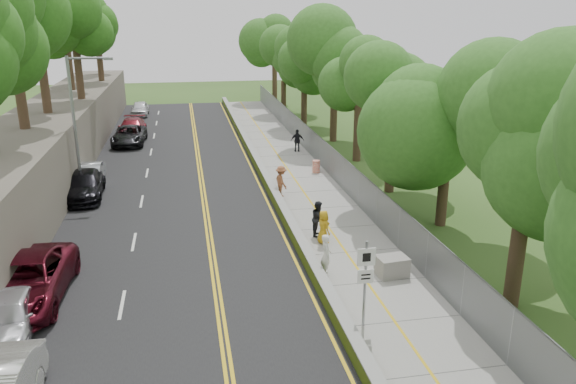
% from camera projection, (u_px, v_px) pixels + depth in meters
% --- Properties ---
extents(ground, '(140.00, 140.00, 0.00)m').
position_uv_depth(ground, '(313.00, 289.00, 21.83)').
color(ground, '#33511E').
rests_on(ground, ground).
extents(road, '(11.20, 66.00, 0.04)m').
position_uv_depth(road, '(174.00, 185.00, 34.91)').
color(road, black).
rests_on(road, ground).
extents(sidewalk, '(4.20, 66.00, 0.05)m').
position_uv_depth(sidewalk, '(299.00, 178.00, 36.31)').
color(sidewalk, gray).
rests_on(sidewalk, ground).
extents(jersey_barrier, '(0.42, 66.00, 0.60)m').
position_uv_depth(jersey_barrier, '(264.00, 176.00, 35.82)').
color(jersey_barrier, '#84C214').
rests_on(jersey_barrier, ground).
extents(rock_embankment, '(5.00, 66.00, 4.00)m').
position_uv_depth(rock_embankment, '(32.00, 160.00, 32.88)').
color(rock_embankment, '#595147').
rests_on(rock_embankment, ground).
extents(chainlink_fence, '(0.04, 66.00, 2.00)m').
position_uv_depth(chainlink_fence, '(331.00, 162.00, 36.38)').
color(chainlink_fence, slate).
rests_on(chainlink_fence, ground).
extents(trees_embankment, '(6.40, 66.00, 13.00)m').
position_uv_depth(trees_embankment, '(20.00, 8.00, 30.38)').
color(trees_embankment, '#30731C').
rests_on(trees_embankment, rock_embankment).
extents(trees_fenceside, '(7.00, 66.00, 14.00)m').
position_uv_depth(trees_fenceside, '(370.00, 67.00, 34.96)').
color(trees_fenceside, '#3B7827').
rests_on(trees_fenceside, ground).
extents(streetlight, '(2.52, 0.22, 8.00)m').
position_uv_depth(streetlight, '(78.00, 117.00, 31.68)').
color(streetlight, gray).
rests_on(streetlight, ground).
extents(signpost, '(0.62, 0.09, 3.10)m').
position_uv_depth(signpost, '(366.00, 275.00, 18.59)').
color(signpost, gray).
rests_on(signpost, sidewalk).
extents(construction_barrel, '(0.50, 0.50, 0.83)m').
position_uv_depth(construction_barrel, '(316.00, 166.00, 37.35)').
color(construction_barrel, red).
rests_on(construction_barrel, sidewalk).
extents(concrete_block, '(1.29, 1.02, 0.81)m').
position_uv_depth(concrete_block, '(392.00, 266.00, 22.70)').
color(concrete_block, gray).
rests_on(concrete_block, sidewalk).
extents(car_0, '(1.87, 4.18, 1.39)m').
position_uv_depth(car_0, '(9.00, 316.00, 18.45)').
color(car_0, silver).
rests_on(car_0, road).
extents(car_2, '(3.00, 6.09, 1.66)m').
position_uv_depth(car_2, '(26.00, 281.00, 20.55)').
color(car_2, '#4F0D19').
rests_on(car_2, road).
extents(car_3, '(2.25, 5.16, 1.48)m').
position_uv_depth(car_3, '(84.00, 185.00, 32.24)').
color(car_3, black).
rests_on(car_3, road).
extents(car_4, '(1.91, 4.27, 1.43)m').
position_uv_depth(car_4, '(82.00, 184.00, 32.59)').
color(car_4, tan).
rests_on(car_4, road).
extents(car_5, '(1.52, 4.35, 1.43)m').
position_uv_depth(car_5, '(89.00, 176.00, 34.08)').
color(car_5, '#A7AAAE').
rests_on(car_5, road).
extents(car_6, '(2.66, 5.38, 1.47)m').
position_uv_depth(car_6, '(129.00, 135.00, 45.33)').
color(car_6, black).
rests_on(car_6, road).
extents(car_7, '(2.35, 5.35, 1.53)m').
position_uv_depth(car_7, '(132.00, 128.00, 48.00)').
color(car_7, maroon).
rests_on(car_7, road).
extents(car_8, '(1.79, 4.26, 1.44)m').
position_uv_depth(car_8, '(140.00, 109.00, 57.98)').
color(car_8, silver).
rests_on(car_8, road).
extents(painter_0, '(0.71, 0.89, 1.58)m').
position_uv_depth(painter_0, '(323.00, 227.00, 25.77)').
color(painter_0, '#C59217').
rests_on(painter_0, sidewalk).
extents(painter_1, '(0.46, 0.67, 1.75)m').
position_uv_depth(painter_1, '(326.00, 255.00, 22.61)').
color(painter_1, white).
rests_on(painter_1, sidewalk).
extents(painter_2, '(0.89, 1.00, 1.71)m').
position_uv_depth(painter_2, '(318.00, 218.00, 26.67)').
color(painter_2, black).
rests_on(painter_2, sidewalk).
extents(painter_3, '(0.93, 1.29, 1.80)m').
position_uv_depth(painter_3, '(281.00, 181.00, 32.39)').
color(painter_3, '#9B5735').
rests_on(painter_3, sidewalk).
extents(person_far, '(1.05, 0.54, 1.72)m').
position_uv_depth(person_far, '(297.00, 141.00, 42.85)').
color(person_far, black).
rests_on(person_far, sidewalk).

